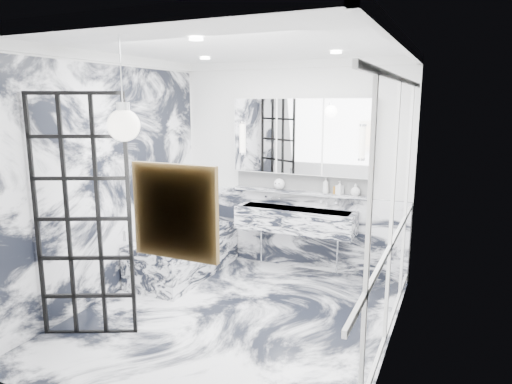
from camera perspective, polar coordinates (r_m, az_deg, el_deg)
The scene contains 25 objects.
floor at distance 5.06m, azimuth -2.97°, elevation -15.44°, with size 3.60×3.60×0.00m, color white.
ceiling at distance 4.56m, azimuth -3.34°, elevation 17.90°, with size 3.60×3.60×0.00m, color white.
wall_back at distance 6.24m, azimuth 4.50°, elevation 3.16°, with size 3.60×3.60×0.00m, color white.
wall_front at distance 3.16m, azimuth -18.38°, elevation -5.27°, with size 3.60×3.60×0.00m, color white.
wall_left at distance 5.52m, azimuth -18.06°, elevation 1.60°, with size 3.60×3.60×0.00m, color white.
wall_right at distance 4.13m, azimuth 16.96°, elevation -1.39°, with size 3.60×3.60×0.00m, color white.
marble_clad_back at distance 6.39m, azimuth 4.30°, elevation -4.65°, with size 3.18×0.05×1.05m, color white.
marble_clad_left at distance 5.52m, azimuth -17.91°, elevation 0.98°, with size 0.02×3.56×2.68m, color white.
panel_molding at distance 4.16m, azimuth 16.61°, elevation -2.72°, with size 0.03×3.40×2.30m, color white.
soap_bottle_a at distance 6.03m, azimuth 8.71°, elevation 0.83°, with size 0.08×0.08×0.21m, color #8C5919.
soap_bottle_b at distance 5.99m, azimuth 10.42°, elevation 0.54°, with size 0.08×0.08×0.18m, color #4C4C51.
soap_bottle_c at distance 5.95m, azimuth 12.33°, elevation 0.28°, with size 0.12×0.12×0.16m, color silver.
face_pot at distance 6.24m, azimuth 2.93°, elevation 1.00°, with size 0.15×0.15×0.15m, color white.
amber_bottle at distance 6.01m, azimuth 9.78°, elevation 0.22°, with size 0.04×0.04×0.10m, color #8C5919.
flower_vase at distance 5.31m, azimuth -10.89°, elevation -7.18°, with size 0.07×0.07×0.12m, color silver.
crittall_door at distance 4.65m, azimuth -20.81°, elevation -3.16°, with size 0.88×0.04×2.35m, color black, non-canonical shape.
artwork at distance 2.82m, azimuth -10.10°, elevation -2.43°, with size 0.49×0.05×0.49m, color #BF8513.
pendant_light at distance 3.58m, azimuth -16.20°, elevation 8.00°, with size 0.24×0.24×0.24m, color white.
trough_sink at distance 6.09m, azimuth 4.95°, elevation -3.46°, with size 1.60×0.45×0.30m, color silver.
ledge at distance 6.17m, azimuth 5.51°, elevation -0.05°, with size 1.90×0.14×0.04m, color silver.
subway_tile at distance 6.20m, azimuth 5.72°, elevation 1.27°, with size 1.90×0.03×0.23m, color white.
mirror_cabinet at distance 6.07m, azimuth 5.66°, elevation 6.91°, with size 1.90×0.16×1.00m, color white.
sconce_left at distance 6.30m, azimuth -1.76°, elevation 6.75°, with size 0.07×0.07×0.40m, color white.
sconce_right at distance 5.77m, azimuth 13.11°, elevation 6.06°, with size 0.07×0.07×0.40m, color white.
bathtub at distance 6.22m, azimuth -8.91°, elevation -7.62°, with size 0.75×1.65×0.55m, color silver.
Camera 1 is at (2.09, -4.01, 2.26)m, focal length 32.00 mm.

